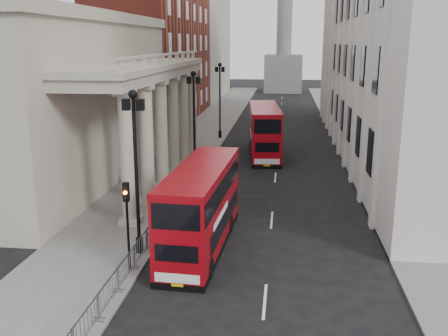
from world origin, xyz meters
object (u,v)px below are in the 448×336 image
at_px(bus_far, 264,130).
at_px(pedestrian_c, 164,173).
at_px(monument_column, 285,16).
at_px(pedestrian_a, 132,175).
at_px(pedestrian_b, 149,173).
at_px(lamp_post_north, 220,95).
at_px(bus_near, 202,206).
at_px(lamp_post_south, 136,162).
at_px(lamp_post_mid, 194,116).
at_px(traffic_light, 127,210).

relative_size(bus_far, pedestrian_c, 7.31).
relative_size(monument_column, pedestrian_a, 31.71).
bearing_deg(bus_far, pedestrian_b, -130.31).
height_order(monument_column, lamp_post_north, monument_column).
bearing_deg(pedestrian_b, monument_column, -86.91).
bearing_deg(bus_near, pedestrian_b, 121.05).
distance_m(lamp_post_south, lamp_post_mid, 16.00).
distance_m(lamp_post_north, traffic_light, 34.07).
distance_m(traffic_light, pedestrian_b, 14.88).
xyz_separation_m(monument_column, bus_near, (-3.59, -86.58, -13.68)).
height_order(lamp_post_south, lamp_post_mid, same).
height_order(lamp_post_mid, bus_near, lamp_post_mid).
bearing_deg(bus_near, lamp_post_south, -151.85).
distance_m(monument_column, pedestrian_a, 78.39).
height_order(bus_near, pedestrian_b, bus_near).
distance_m(bus_near, pedestrian_a, 12.57).
relative_size(lamp_post_mid, bus_far, 0.75).
bearing_deg(bus_near, traffic_light, -127.35).
xyz_separation_m(monument_column, traffic_light, (-6.50, -90.02, -12.88)).
bearing_deg(bus_near, lamp_post_north, 98.49).
bearing_deg(monument_column, bus_far, -91.15).
relative_size(lamp_post_south, bus_near, 0.81).
xyz_separation_m(traffic_light, bus_near, (2.91, 3.44, -0.81)).
distance_m(lamp_post_mid, bus_far, 9.95).
height_order(monument_column, lamp_post_south, monument_column).
bearing_deg(monument_column, pedestrian_c, -96.41).
xyz_separation_m(bus_near, pedestrian_b, (-5.89, 10.98, -1.30)).
bearing_deg(pedestrian_c, traffic_light, -95.83).
bearing_deg(lamp_post_south, lamp_post_mid, 90.00).
bearing_deg(pedestrian_a, bus_far, 46.46).
height_order(traffic_light, bus_near, traffic_light).
relative_size(lamp_post_mid, pedestrian_b, 4.73).
height_order(bus_far, pedestrian_b, bus_far).
bearing_deg(pedestrian_a, bus_near, -62.42).
xyz_separation_m(lamp_post_mid, bus_far, (5.31, 8.05, -2.45)).
relative_size(traffic_light, pedestrian_a, 2.52).
height_order(lamp_post_south, pedestrian_c, lamp_post_south).
bearing_deg(bus_far, lamp_post_mid, -128.62).
distance_m(lamp_post_mid, pedestrian_a, 7.00).
bearing_deg(pedestrian_a, pedestrian_b, 22.90).
xyz_separation_m(bus_near, bus_far, (2.30, 22.63, 0.17)).
distance_m(lamp_post_mid, lamp_post_north, 16.00).
xyz_separation_m(bus_far, pedestrian_b, (-8.19, -11.64, -1.46)).
distance_m(lamp_post_mid, traffic_light, 18.11).
bearing_deg(lamp_post_mid, traffic_light, -89.68).
distance_m(bus_near, bus_far, 22.75).
bearing_deg(bus_far, lamp_post_south, -107.65).
bearing_deg(pedestrian_b, lamp_post_south, 113.29).
bearing_deg(pedestrian_a, traffic_light, -79.94).
relative_size(lamp_post_mid, pedestrian_c, 5.47).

